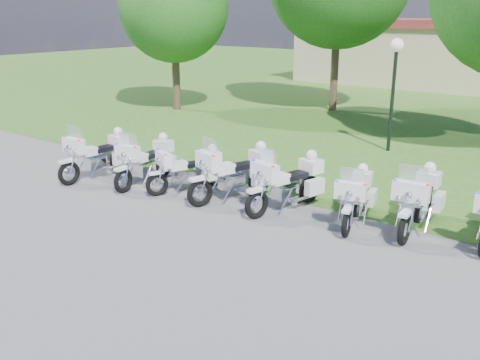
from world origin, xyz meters
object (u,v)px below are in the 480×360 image
Objects in this scene: lamp_post at (395,66)px; motorcycle_5 at (356,196)px; motorcycle_3 at (236,172)px; motorcycle_2 at (189,168)px; motorcycle_0 at (98,154)px; motorcycle_1 at (147,160)px; motorcycle_4 at (289,182)px; motorcycle_6 at (419,199)px.

motorcycle_5 is at bearing -73.32° from lamp_post.
motorcycle_3 is at bearing -7.84° from motorcycle_5.
motorcycle_3 is (1.36, 0.25, 0.10)m from motorcycle_2.
motorcycle_0 is 1.19× the size of motorcycle_2.
motorcycle_1 is 1.15× the size of motorcycle_2.
motorcycle_3 reaches higher than motorcycle_5.
motorcycle_4 is at bearing -168.19° from motorcycle_0.
motorcycle_4 is 1.68m from motorcycle_5.
motorcycle_3 reaches higher than motorcycle_4.
motorcycle_2 is at bearing 21.72° from motorcycle_4.
lamp_post is (5.41, 7.97, 2.18)m from motorcycle_0.
motorcycle_1 is at bearing 21.85° from motorcycle_4.
motorcycle_1 is 0.97× the size of motorcycle_4.
motorcycle_4 is 7.21m from lamp_post.
motorcycle_5 is 0.57× the size of lamp_post.
motorcycle_3 is 1.15× the size of motorcycle_5.
motorcycle_6 is (8.66, 1.77, 0.00)m from motorcycle_0.
motorcycle_5 is (7.41, 1.29, -0.07)m from motorcycle_0.
motorcycle_3 is 1.48m from motorcycle_4.
motorcycle_6 reaches higher than motorcycle_1.
lamp_post reaches higher than motorcycle_0.
motorcycle_6 is (5.74, 1.11, 0.07)m from motorcycle_2.
motorcycle_1 is 1.09× the size of motorcycle_5.
motorcycle_4 is at bearing -87.18° from lamp_post.
motorcycle_3 reaches higher than motorcycle_2.
motorcycle_3 is 0.66× the size of lamp_post.
lamp_post is (-3.25, 6.20, 2.17)m from motorcycle_6.
motorcycle_0 is at bearing 36.53° from motorcycle_2.
motorcycle_4 reaches higher than motorcycle_0.
motorcycle_2 is 0.95× the size of motorcycle_5.
motorcycle_0 is 1.03× the size of motorcycle_1.
lamp_post reaches higher than motorcycle_4.
motorcycle_6 is (4.38, 0.87, -0.03)m from motorcycle_3.
motorcycle_6 reaches higher than motorcycle_5.
motorcycle_6 is 0.65× the size of lamp_post.
motorcycle_1 is 7.23m from motorcycle_6.
motorcycle_6 reaches higher than motorcycle_0.
motorcycle_2 is at bearing 5.52° from motorcycle_6.
motorcycle_1 is 1.39m from motorcycle_2.
motorcycle_2 is 4.53m from motorcycle_5.
motorcycle_5 is (4.49, 0.63, 0.00)m from motorcycle_2.
motorcycle_1 is at bearing -163.37° from motorcycle_0.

